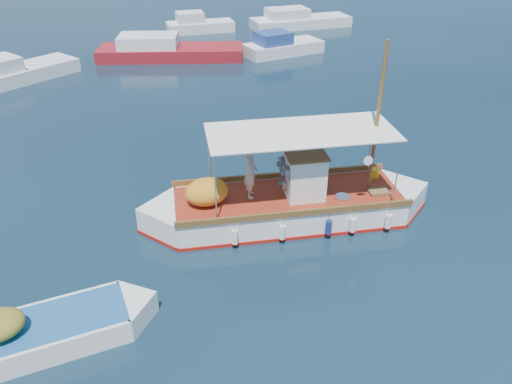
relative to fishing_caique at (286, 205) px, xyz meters
name	(u,v)px	position (x,y,z in m)	size (l,w,h in m)	color
ground	(288,221)	(0.00, -0.22, -0.54)	(160.00, 160.00, 0.00)	black
fishing_caique	(286,205)	(0.00, 0.00, 0.00)	(9.74, 4.65, 6.17)	white
dinghy	(35,336)	(-8.26, -2.32, -0.24)	(6.00, 1.84, 1.46)	white
bg_boat_nw	(8,75)	(-7.85, 19.83, -0.05)	(8.01, 5.50, 1.80)	silver
bg_boat_n	(166,51)	(2.14, 20.91, -0.05)	(10.05, 6.44, 1.80)	maroon
bg_boat_ne	(281,47)	(9.71, 18.49, -0.05)	(5.66, 2.51, 1.80)	silver
bg_boat_e	(298,21)	(14.96, 25.28, -0.05)	(8.66, 3.64, 1.80)	silver
bg_boat_far_n	(198,26)	(6.78, 27.33, -0.05)	(5.64, 2.86, 1.80)	silver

